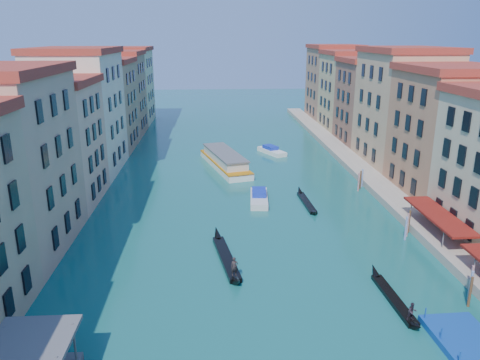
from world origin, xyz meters
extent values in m
cube|color=tan|center=(-26.00, 39.50, 9.50)|extent=(12.00, 17.00, 19.00)
cube|color=#DFAA88|center=(-26.00, 55.00, 8.25)|extent=(12.00, 14.00, 16.50)
cube|color=maroon|center=(-26.00, 55.00, 17.00)|extent=(12.80, 14.40, 1.00)
cube|color=beige|center=(-26.00, 71.00, 10.00)|extent=(12.00, 18.00, 20.00)
cube|color=maroon|center=(-26.00, 71.00, 20.50)|extent=(12.80, 18.40, 1.00)
cube|color=#A37F5D|center=(-26.00, 88.00, 8.75)|extent=(12.00, 16.00, 17.50)
cube|color=maroon|center=(-26.00, 88.00, 18.00)|extent=(12.80, 16.40, 1.00)
cube|color=#A47756|center=(-26.00, 103.50, 9.25)|extent=(12.00, 15.00, 18.50)
cube|color=maroon|center=(-26.00, 103.50, 19.00)|extent=(12.80, 15.40, 1.00)
cube|color=beige|center=(-26.00, 119.50, 9.50)|extent=(12.00, 17.00, 19.00)
cube|color=maroon|center=(-26.00, 119.50, 19.50)|extent=(12.80, 17.40, 1.00)
cube|color=#B6744E|center=(30.00, 54.00, 9.00)|extent=(12.00, 16.00, 18.00)
cube|color=maroon|center=(30.00, 54.00, 18.50)|extent=(12.80, 16.40, 1.00)
cube|color=tan|center=(30.00, 71.00, 10.00)|extent=(12.00, 18.00, 20.00)
cube|color=maroon|center=(30.00, 71.00, 20.50)|extent=(12.80, 18.40, 1.00)
cube|color=#915942|center=(30.00, 87.50, 8.75)|extent=(12.00, 15.00, 17.50)
cube|color=maroon|center=(30.00, 87.50, 18.00)|extent=(12.80, 15.40, 1.00)
cube|color=tan|center=(30.00, 103.00, 9.25)|extent=(12.00, 16.00, 18.50)
cube|color=maroon|center=(30.00, 103.00, 19.00)|extent=(12.80, 16.40, 1.00)
cube|color=#A57051|center=(30.00, 119.50, 9.75)|extent=(12.00, 17.00, 19.50)
cube|color=maroon|center=(30.00, 119.50, 20.00)|extent=(12.80, 17.40, 1.00)
cube|color=#A49884|center=(22.00, 65.00, 0.50)|extent=(4.00, 140.00, 1.00)
cylinder|color=slate|center=(20.80, 28.60, 1.50)|extent=(0.12, 0.12, 3.00)
cube|color=maroon|center=(22.20, 39.00, 3.00)|extent=(3.20, 12.60, 0.25)
cylinder|color=slate|center=(20.80, 34.80, 1.50)|extent=(0.12, 0.12, 3.00)
cylinder|color=slate|center=(20.80, 43.20, 1.50)|extent=(0.12, 0.12, 3.00)
cylinder|color=#53311C|center=(18.50, 25.00, 1.30)|extent=(0.24, 0.24, 3.20)
cylinder|color=#53311C|center=(19.10, 26.00, 1.30)|extent=(0.24, 0.24, 3.20)
cylinder|color=#53311C|center=(19.70, 27.00, 1.30)|extent=(0.24, 0.24, 3.20)
cylinder|color=#53311C|center=(18.50, 39.00, 1.30)|extent=(0.24, 0.24, 3.20)
cylinder|color=#53311C|center=(19.10, 40.00, 1.30)|extent=(0.24, 0.24, 3.20)
cylinder|color=#53311C|center=(19.70, 41.00, 1.30)|extent=(0.24, 0.24, 3.20)
cylinder|color=#53311C|center=(18.50, 57.00, 1.30)|extent=(0.24, 0.24, 3.20)
cylinder|color=#53311C|center=(19.10, 58.00, 1.30)|extent=(0.24, 0.24, 3.20)
cylinder|color=#53311C|center=(19.70, 59.00, 1.30)|extent=(0.24, 0.24, 3.20)
cube|color=white|center=(-1.47, 71.86, 0.57)|extent=(9.06, 19.53, 1.14)
cube|color=silver|center=(-1.47, 71.86, 1.81)|extent=(7.62, 15.72, 1.53)
cube|color=slate|center=(-1.47, 71.86, 2.72)|extent=(8.02, 16.26, 0.24)
cube|color=orange|center=(-1.47, 71.86, 1.10)|extent=(9.11, 19.54, 0.24)
cube|color=black|center=(-2.48, 35.18, 0.25)|extent=(2.80, 10.16, 0.50)
cone|color=black|center=(-3.36, 40.72, 0.67)|extent=(1.35, 2.38, 1.88)
cone|color=black|center=(-1.60, 29.64, 0.56)|extent=(1.29, 2.00, 1.66)
imported|color=#302727|center=(-1.81, 30.97, 1.42)|extent=(0.77, 0.57, 1.93)
cube|color=black|center=(12.26, 26.26, 0.20)|extent=(1.34, 8.30, 0.41)
cone|color=black|center=(12.08, 30.85, 0.55)|extent=(0.90, 1.88, 1.54)
cone|color=black|center=(12.44, 21.68, 0.46)|extent=(0.89, 1.56, 1.36)
imported|color=#2E232D|center=(12.40, 22.78, 1.16)|extent=(0.79, 0.63, 1.58)
cube|color=black|center=(9.47, 51.75, 0.20)|extent=(1.32, 8.25, 0.41)
cone|color=black|center=(9.30, 56.31, 0.55)|extent=(0.89, 1.86, 1.53)
cone|color=black|center=(9.65, 47.19, 0.46)|extent=(0.88, 1.55, 1.35)
cube|color=silver|center=(2.85, 53.23, 0.44)|extent=(3.06, 7.86, 0.88)
cube|color=#1630B4|center=(2.89, 53.78, 1.21)|extent=(2.25, 3.45, 0.77)
cube|color=white|center=(8.31, 81.45, 0.42)|extent=(5.41, 7.66, 0.85)
cube|color=#1630B4|center=(8.07, 81.92, 1.16)|extent=(3.13, 3.69, 0.74)
cube|color=#11449E|center=(15.50, 19.96, 0.28)|extent=(4.66, 6.80, 0.55)
camera|label=1|loc=(-3.80, -9.70, 22.84)|focal=35.00mm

